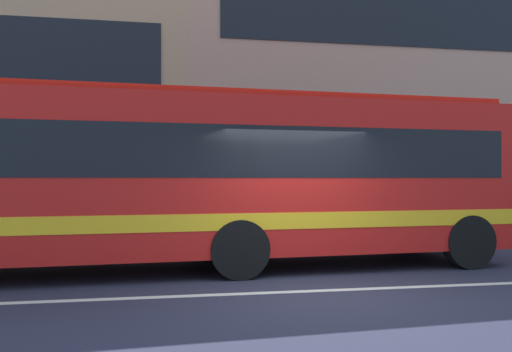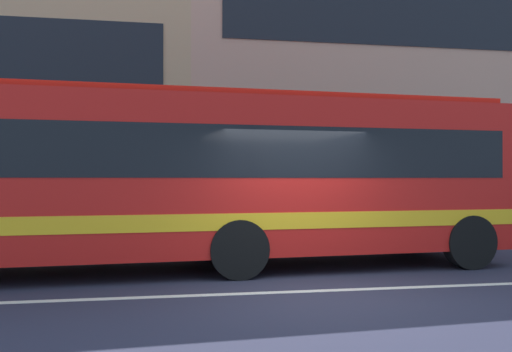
# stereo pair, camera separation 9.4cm
# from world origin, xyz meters

# --- Properties ---
(ground_plane) EXTENTS (160.00, 160.00, 0.00)m
(ground_plane) POSITION_xyz_m (0.00, 0.00, 0.00)
(ground_plane) COLOR #2A2B3E
(lane_centre_line) EXTENTS (60.00, 0.16, 0.01)m
(lane_centre_line) POSITION_xyz_m (0.00, 0.00, 0.00)
(lane_centre_line) COLOR silver
(lane_centre_line) RESTS_ON ground_plane
(apartment_block_right) EXTENTS (24.35, 11.50, 12.70)m
(apartment_block_right) POSITION_xyz_m (10.78, 14.66, 6.35)
(apartment_block_right) COLOR tan
(apartment_block_right) RESTS_ON ground_plane
(transit_bus) EXTENTS (12.46, 3.32, 3.22)m
(transit_bus) POSITION_xyz_m (-1.84, 2.23, 1.77)
(transit_bus) COLOR red
(transit_bus) RESTS_ON ground_plane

